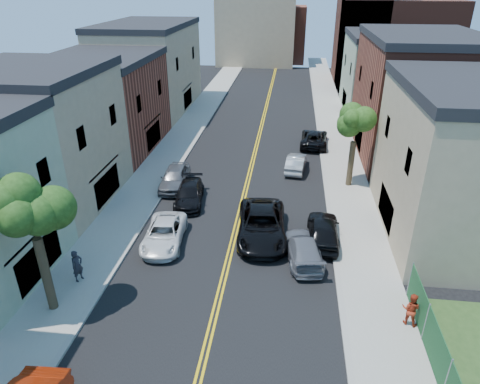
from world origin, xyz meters
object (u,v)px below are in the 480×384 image
(silver_car_right, at_px, (296,163))
(dark_car_right_far, at_px, (314,138))
(grey_car_left, at_px, (175,177))
(grey_car_right, at_px, (304,249))
(black_car_left, at_px, (189,194))
(pedestrian_right, at_px, (411,309))
(white_pickup, at_px, (164,234))
(black_suv_lane, at_px, (262,225))
(pedestrian_left, at_px, (77,266))
(black_car_right, at_px, (323,230))

(silver_car_right, bearing_deg, dark_car_right_far, -98.75)
(grey_car_left, height_order, grey_car_right, grey_car_left)
(silver_car_right, distance_m, dark_car_right_far, 6.52)
(black_car_left, xyz_separation_m, dark_car_right_far, (9.30, 13.14, 0.05))
(dark_car_right_far, height_order, pedestrian_right, pedestrian_right)
(white_pickup, relative_size, silver_car_right, 1.17)
(grey_car_right, bearing_deg, white_pickup, -12.11)
(grey_car_left, height_order, pedestrian_right, pedestrian_right)
(grey_car_left, relative_size, black_suv_lane, 0.75)
(grey_car_left, height_order, dark_car_right_far, grey_car_left)
(dark_car_right_far, relative_size, pedestrian_left, 2.95)
(pedestrian_left, bearing_deg, grey_car_right, -49.50)
(grey_car_left, height_order, black_suv_lane, black_suv_lane)
(white_pickup, xyz_separation_m, grey_car_right, (8.40, -0.61, 0.01))
(white_pickup, bearing_deg, grey_car_right, -9.00)
(black_car_left, relative_size, dark_car_right_far, 0.89)
(black_suv_lane, bearing_deg, pedestrian_left, -153.18)
(dark_car_right_far, bearing_deg, pedestrian_left, 63.87)
(grey_car_right, distance_m, pedestrian_left, 12.40)
(black_car_left, bearing_deg, dark_car_right_far, 47.67)
(white_pickup, relative_size, grey_car_right, 1.03)
(black_car_left, relative_size, black_car_right, 0.99)
(dark_car_right_far, height_order, black_suv_lane, black_suv_lane)
(grey_car_left, xyz_separation_m, pedestrian_left, (-2.08, -12.07, 0.24))
(black_car_right, bearing_deg, silver_car_right, -79.37)
(pedestrian_left, distance_m, pedestrian_right, 16.73)
(white_pickup, relative_size, dark_car_right_far, 0.92)
(grey_car_left, relative_size, grey_car_right, 1.00)
(dark_car_right_far, bearing_deg, pedestrian_right, 102.31)
(grey_car_left, height_order, black_car_right, black_car_right)
(grey_car_right, xyz_separation_m, dark_car_right_far, (1.22, 19.17, 0.05))
(black_car_right, height_order, pedestrian_left, pedestrian_left)
(black_car_right, xyz_separation_m, silver_car_right, (-1.70, 10.84, -0.12))
(black_car_right, xyz_separation_m, black_suv_lane, (-3.78, 0.03, 0.07))
(black_car_right, bearing_deg, dark_car_right_far, -88.28)
(silver_car_right, distance_m, pedestrian_right, 18.46)
(black_car_left, height_order, pedestrian_left, pedestrian_left)
(grey_car_left, bearing_deg, black_car_right, -33.32)
(black_car_right, bearing_deg, black_car_left, -21.57)
(dark_car_right_far, bearing_deg, black_car_left, 58.48)
(pedestrian_right, bearing_deg, grey_car_right, -21.94)
(white_pickup, relative_size, pedestrian_right, 2.92)
(pedestrian_right, bearing_deg, dark_car_right_far, -58.42)
(black_car_left, distance_m, black_suv_lane, 6.81)
(black_car_left, relative_size, silver_car_right, 1.13)
(black_suv_lane, bearing_deg, silver_car_right, 74.74)
(grey_car_left, distance_m, grey_car_right, 12.95)
(white_pickup, distance_m, black_car_left, 5.42)
(silver_car_right, xyz_separation_m, pedestrian_left, (-11.38, -16.45, 0.36))
(white_pickup, xyz_separation_m, grey_car_left, (-1.39, 7.87, 0.13))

